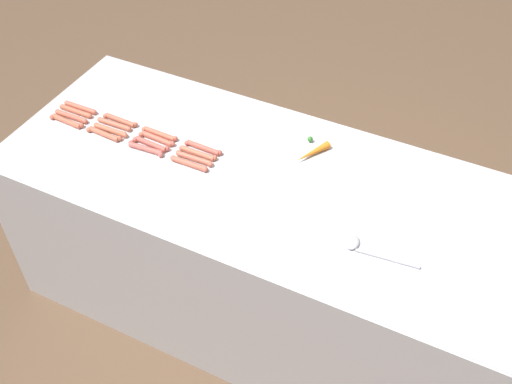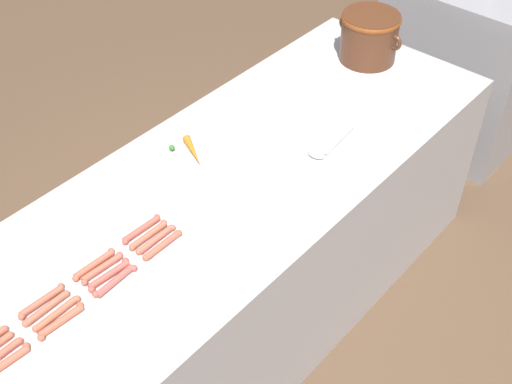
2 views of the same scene
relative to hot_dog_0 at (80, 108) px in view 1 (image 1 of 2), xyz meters
The scene contains 20 objects.
ground_plane 1.34m from the hot_dog_0, 88.35° to the left, with size 20.00×20.00×0.00m, color brown.
griddle_counter 1.13m from the hot_dog_0, 88.35° to the left, with size 0.87×2.40×0.84m.
hot_dog_0 is the anchor object (origin of this frame).
hot_dog_1 0.21m from the hot_dog_0, 90.91° to the left, with size 0.03×0.17×0.02m.
hot_dog_2 0.40m from the hot_dog_0, 90.05° to the left, with size 0.03×0.17×0.02m.
hot_dog_3 0.61m from the hot_dog_0, 90.35° to the left, with size 0.03×0.17×0.02m.
hot_dog_4 0.03m from the hot_dog_0, ahead, with size 0.02×0.17×0.02m.
hot_dog_5 0.20m from the hot_dog_0, 80.73° to the left, with size 0.03×0.17×0.02m.
hot_dog_6 0.41m from the hot_dog_0, 85.67° to the left, with size 0.03×0.17×0.02m.
hot_dog_7 0.61m from the hot_dog_0, 86.69° to the left, with size 0.02×0.17×0.02m.
hot_dog_8 0.07m from the hot_dog_0, ahead, with size 0.02×0.17×0.02m.
hot_dog_9 0.22m from the hot_dog_0, 71.60° to the left, with size 0.03×0.17×0.02m.
hot_dog_10 0.41m from the hot_dog_0, 80.29° to the left, with size 0.03×0.17×0.02m.
hot_dog_11 0.61m from the hot_dog_0, 83.66° to the left, with size 0.03×0.17×0.02m.
hot_dog_12 0.10m from the hot_dog_0, ahead, with size 0.03×0.17×0.02m.
hot_dog_13 0.22m from the hot_dog_0, 63.06° to the left, with size 0.03×0.17×0.02m.
hot_dog_14 0.42m from the hot_dog_0, 75.69° to the left, with size 0.03×0.17×0.02m.
hot_dog_15 0.61m from the hot_dog_0, 80.34° to the left, with size 0.02×0.17×0.02m.
serving_spoon 1.37m from the hot_dog_0, 81.51° to the left, with size 0.07×0.27×0.02m.
carrot 1.02m from the hot_dog_0, 99.45° to the left, with size 0.17×0.11×0.03m.
Camera 1 is at (1.54, 0.58, 2.46)m, focal length 42.86 mm.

